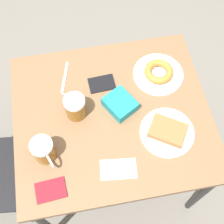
{
  "coord_description": "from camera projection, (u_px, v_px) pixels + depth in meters",
  "views": [
    {
      "loc": [
        -0.65,
        0.12,
        2.03
      ],
      "look_at": [
        0.0,
        0.0,
        0.75
      ],
      "focal_mm": 50.0,
      "sensor_mm": 36.0,
      "label": 1
    }
  ],
  "objects": [
    {
      "name": "ground_plane",
      "position": [
        112.0,
        162.0,
        2.1
      ],
      "size": [
        8.0,
        8.0,
        0.0
      ],
      "primitive_type": "plane",
      "color": "#666059"
    },
    {
      "name": "table",
      "position": [
        112.0,
        120.0,
        1.52
      ],
      "size": [
        0.82,
        0.92,
        0.73
      ],
      "color": "brown",
      "rests_on": "ground_plane"
    },
    {
      "name": "plate_with_cake",
      "position": [
        167.0,
        131.0,
        1.4
      ],
      "size": [
        0.25,
        0.25,
        0.04
      ],
      "color": "white",
      "rests_on": "table"
    },
    {
      "name": "plate_with_donut",
      "position": [
        158.0,
        73.0,
        1.54
      ],
      "size": [
        0.25,
        0.25,
        0.05
      ],
      "color": "white",
      "rests_on": "table"
    },
    {
      "name": "beer_mug_left",
      "position": [
        44.0,
        150.0,
        1.31
      ],
      "size": [
        0.13,
        0.1,
        0.12
      ],
      "color": "#8C5619",
      "rests_on": "table"
    },
    {
      "name": "beer_mug_center",
      "position": [
        75.0,
        107.0,
        1.41
      ],
      "size": [
        0.13,
        0.1,
        0.12
      ],
      "color": "#8C5619",
      "rests_on": "table"
    },
    {
      "name": "napkin_folded",
      "position": [
        118.0,
        169.0,
        1.34
      ],
      "size": [
        0.11,
        0.16,
        0.0
      ],
      "rotation": [
        0.0,
        0.0,
        4.6
      ],
      "color": "white",
      "rests_on": "table"
    },
    {
      "name": "fork",
      "position": [
        65.0,
        77.0,
        1.55
      ],
      "size": [
        0.18,
        0.06,
        0.0
      ],
      "rotation": [
        0.0,
        0.0,
        4.45
      ],
      "color": "silver",
      "rests_on": "table"
    },
    {
      "name": "passport_near_edge",
      "position": [
        102.0,
        84.0,
        1.53
      ],
      "size": [
        0.09,
        0.13,
        0.01
      ],
      "rotation": [
        0.0,
        0.0,
        0.05
      ],
      "color": "black",
      "rests_on": "table"
    },
    {
      "name": "passport_far_edge",
      "position": [
        51.0,
        190.0,
        1.29
      ],
      "size": [
        0.1,
        0.13,
        0.01
      ],
      "rotation": [
        0.0,
        0.0,
        3.22
      ],
      "color": "maroon",
      "rests_on": "table"
    },
    {
      "name": "blue_pouch",
      "position": [
        120.0,
        104.0,
        1.45
      ],
      "size": [
        0.18,
        0.17,
        0.05
      ],
      "rotation": [
        0.0,
        0.0,
        3.66
      ],
      "color": "teal",
      "rests_on": "table"
    }
  ]
}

